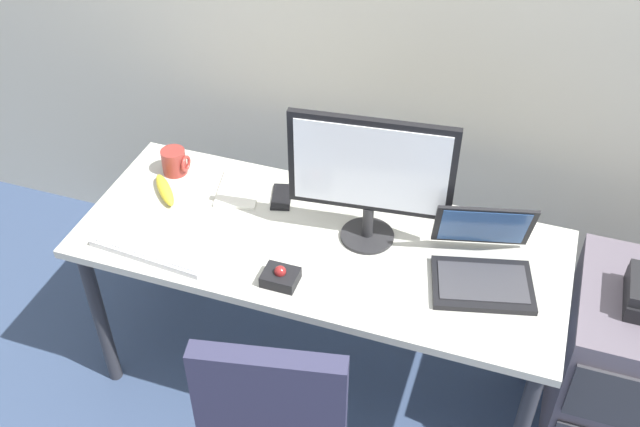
# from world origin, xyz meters

# --- Properties ---
(ground_plane) EXTENTS (8.00, 8.00, 0.00)m
(ground_plane) POSITION_xyz_m (0.00, 0.00, 0.00)
(ground_plane) COLOR #354666
(desk) EXTENTS (1.63, 0.66, 0.70)m
(desk) POSITION_xyz_m (0.00, 0.00, 0.63)
(desk) COLOR beige
(desk) RESTS_ON ground
(file_cabinet) EXTENTS (0.42, 0.53, 0.68)m
(file_cabinet) POSITION_xyz_m (1.05, 0.09, 0.34)
(file_cabinet) COLOR #5E5561
(file_cabinet) RESTS_ON ground
(monitor_main) EXTENTS (0.53, 0.18, 0.47)m
(monitor_main) POSITION_xyz_m (0.14, 0.07, 0.98)
(monitor_main) COLOR #262628
(monitor_main) RESTS_ON desk
(keyboard) EXTENTS (0.42, 0.17, 0.03)m
(keyboard) POSITION_xyz_m (-0.50, -0.22, 0.72)
(keyboard) COLOR silver
(keyboard) RESTS_ON desk
(laptop) EXTENTS (0.38, 0.37, 0.23)m
(laptop) POSITION_xyz_m (0.53, 0.01, 0.76)
(laptop) COLOR black
(laptop) RESTS_ON desk
(trackball_mouse) EXTENTS (0.11, 0.09, 0.07)m
(trackball_mouse) POSITION_xyz_m (-0.06, -0.22, 0.73)
(trackball_mouse) COLOR black
(trackball_mouse) RESTS_ON desk
(coffee_mug) EXTENTS (0.10, 0.09, 0.10)m
(coffee_mug) POSITION_xyz_m (-0.63, 0.19, 0.75)
(coffee_mug) COLOR maroon
(coffee_mug) RESTS_ON desk
(paper_notepad) EXTENTS (0.19, 0.23, 0.01)m
(paper_notepad) POSITION_xyz_m (-0.36, 0.16, 0.71)
(paper_notepad) COLOR white
(paper_notepad) RESTS_ON desk
(cell_phone) EXTENTS (0.10, 0.15, 0.01)m
(cell_phone) POSITION_xyz_m (-0.20, 0.17, 0.71)
(cell_phone) COLOR black
(cell_phone) RESTS_ON desk
(banana) EXTENTS (0.16, 0.17, 0.04)m
(banana) POSITION_xyz_m (-0.61, 0.06, 0.72)
(banana) COLOR yellow
(banana) RESTS_ON desk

